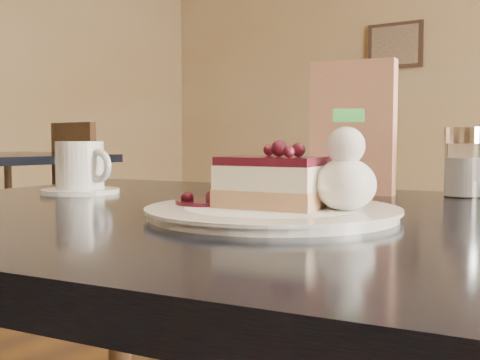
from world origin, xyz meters
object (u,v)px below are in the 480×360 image
Objects in this scene: cheesecake_slice at (273,183)px; bg_table_far_left at (5,283)px; coffee_set at (81,170)px; main_table at (288,275)px; dessert_plate at (272,213)px.

cheesecake_slice is 0.07× the size of bg_table_far_left.
cheesecake_slice is 0.94× the size of coffee_set.
cheesecake_slice is at bearing -90.00° from main_table.
main_table is at bearing -18.99° from bg_table_far_left.
coffee_set is at bearing -22.93° from bg_table_far_left.
dessert_plate is at bearing -19.84° from bg_table_far_left.
cheesecake_slice reaches higher than dessert_plate.
main_table is 2.94m from bg_table_far_left.
cheesecake_slice is 3.00m from bg_table_far_left.
coffee_set is (-0.44, 0.03, 0.12)m from main_table.
dessert_plate is 2.10× the size of coffee_set.
cheesecake_slice is (0.01, -0.05, 0.12)m from main_table.
main_table is 0.10m from dessert_plate.
bg_table_far_left is at bearing 144.76° from cheesecake_slice.
bg_table_far_left is (-2.12, 1.27, -0.75)m from coffee_set.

